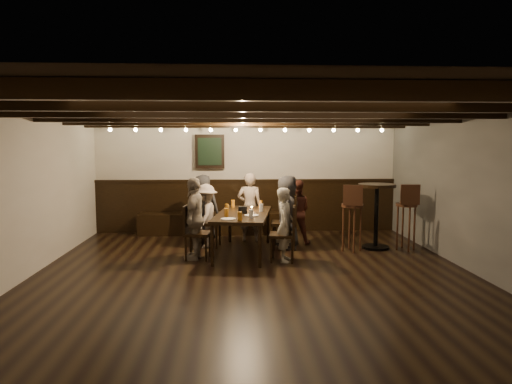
{
  "coord_description": "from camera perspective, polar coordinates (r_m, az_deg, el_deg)",
  "views": [
    {
      "loc": [
        -0.33,
        -6.41,
        1.9
      ],
      "look_at": [
        0.08,
        1.3,
        1.09
      ],
      "focal_mm": 32.0,
      "sensor_mm": 36.0,
      "label": 1
    }
  ],
  "objects": [
    {
      "name": "bar_stool_left",
      "position": [
        8.29,
        11.9,
        -4.25
      ],
      "size": [
        0.4,
        0.42,
        1.2
      ],
      "rotation": [
        0.0,
        0.0,
        -0.23
      ],
      "color": "#3C1F13",
      "rests_on": "floor"
    },
    {
      "name": "person_left_near",
      "position": [
        8.5,
        -6.28,
        -2.95
      ],
      "size": [
        0.54,
        0.82,
        1.18
      ],
      "primitive_type": "imported",
      "rotation": [
        0.0,
        0.0,
        -1.72
      ],
      "color": "gray",
      "rests_on": "floor"
    },
    {
      "name": "pint_a",
      "position": [
        8.63,
        -2.9,
        -1.45
      ],
      "size": [
        0.07,
        0.07,
        0.14
      ],
      "primitive_type": "cylinder",
      "color": "#BF7219",
      "rests_on": "dining_table"
    },
    {
      "name": "pint_c",
      "position": [
        8.05,
        -3.66,
        -2.0
      ],
      "size": [
        0.07,
        0.07,
        0.14
      ],
      "primitive_type": "cylinder",
      "color": "#BF7219",
      "rests_on": "dining_table"
    },
    {
      "name": "room",
      "position": [
        8.66,
        -2.72,
        0.48
      ],
      "size": [
        7.0,
        7.0,
        7.0
      ],
      "color": "black",
      "rests_on": "ground"
    },
    {
      "name": "chair_left_near",
      "position": [
        8.54,
        -6.06,
        -4.93
      ],
      "size": [
        0.49,
        0.49,
        0.94
      ],
      "rotation": [
        0.0,
        0.0,
        -1.72
      ],
      "color": "black",
      "rests_on": "floor"
    },
    {
      "name": "condiment_caddy",
      "position": [
        7.86,
        -1.68,
        -2.26
      ],
      "size": [
        0.15,
        0.1,
        0.12
      ],
      "primitive_type": "cube",
      "color": "black",
      "rests_on": "dining_table"
    },
    {
      "name": "person_bench_left",
      "position": [
        8.95,
        -6.64,
        -2.02
      ],
      "size": [
        0.7,
        0.51,
        1.32
      ],
      "primitive_type": "imported",
      "rotation": [
        0.0,
        0.0,
        2.99
      ],
      "color": "#2A2A2C",
      "rests_on": "floor"
    },
    {
      "name": "plate_far",
      "position": [
        7.6,
        -0.57,
        -2.94
      ],
      "size": [
        0.24,
        0.24,
        0.01
      ],
      "primitive_type": "cylinder",
      "color": "white",
      "rests_on": "dining_table"
    },
    {
      "name": "pint_b",
      "position": [
        8.52,
        0.58,
        -1.54
      ],
      "size": [
        0.07,
        0.07,
        0.14
      ],
      "primitive_type": "cylinder",
      "color": "#BF7219",
      "rests_on": "dining_table"
    },
    {
      "name": "dining_table",
      "position": [
        7.93,
        -1.63,
        -3.06
      ],
      "size": [
        1.13,
        2.02,
        0.72
      ],
      "rotation": [
        0.0,
        0.0,
        -0.15
      ],
      "color": "black",
      "rests_on": "floor"
    },
    {
      "name": "person_bench_centre",
      "position": [
        8.96,
        -0.79,
        -1.88
      ],
      "size": [
        0.54,
        0.39,
        1.35
      ],
      "primitive_type": "imported",
      "rotation": [
        0.0,
        0.0,
        2.99
      ],
      "color": "gray",
      "rests_on": "floor"
    },
    {
      "name": "bar_stool_right",
      "position": [
        8.65,
        18.25,
        -4.01
      ],
      "size": [
        0.38,
        0.4,
        1.2
      ],
      "rotation": [
        0.0,
        0.0,
        -0.07
      ],
      "color": "#3C1F13",
      "rests_on": "floor"
    },
    {
      "name": "chair_right_far",
      "position": [
        7.5,
        3.44,
        -6.55
      ],
      "size": [
        0.47,
        0.47,
        0.91
      ],
      "rotation": [
        0.0,
        0.0,
        1.42
      ],
      "color": "black",
      "rests_on": "floor"
    },
    {
      "name": "pint_f",
      "position": [
        7.34,
        -0.62,
        -2.76
      ],
      "size": [
        0.07,
        0.07,
        0.14
      ],
      "primitive_type": "cylinder",
      "color": "silver",
      "rests_on": "dining_table"
    },
    {
      "name": "pint_g",
      "position": [
        7.12,
        -2.04,
        -3.05
      ],
      "size": [
        0.07,
        0.07,
        0.14
      ],
      "primitive_type": "cylinder",
      "color": "#BF7219",
      "rests_on": "dining_table"
    },
    {
      "name": "pint_d",
      "position": [
        8.07,
        0.66,
        -1.96
      ],
      "size": [
        0.07,
        0.07,
        0.14
      ],
      "primitive_type": "cylinder",
      "color": "silver",
      "rests_on": "dining_table"
    },
    {
      "name": "high_top_table",
      "position": [
        8.57,
        14.83,
        -1.74
      ],
      "size": [
        0.67,
        0.67,
        1.19
      ],
      "color": "black",
      "rests_on": "floor"
    },
    {
      "name": "person_right_near",
      "position": [
        8.31,
        3.9,
        -2.55
      ],
      "size": [
        0.52,
        0.71,
        1.34
      ],
      "primitive_type": "imported",
      "rotation": [
        0.0,
        0.0,
        1.42
      ],
      "color": "#27282A",
      "rests_on": "floor"
    },
    {
      "name": "chair_right_near",
      "position": [
        8.38,
        3.68,
        -5.04
      ],
      "size": [
        0.51,
        0.51,
        0.99
      ],
      "rotation": [
        0.0,
        0.0,
        1.42
      ],
      "color": "black",
      "rests_on": "floor"
    },
    {
      "name": "pint_e",
      "position": [
        7.5,
        -3.73,
        -2.59
      ],
      "size": [
        0.07,
        0.07,
        0.14
      ],
      "primitive_type": "cylinder",
      "color": "#BF7219",
      "rests_on": "dining_table"
    },
    {
      "name": "chair_left_far",
      "position": [
        7.69,
        -7.4,
        -6.29
      ],
      "size": [
        0.47,
        0.47,
        0.9
      ],
      "rotation": [
        0.0,
        0.0,
        -1.72
      ],
      "color": "black",
      "rests_on": "floor"
    },
    {
      "name": "person_right_far",
      "position": [
        7.43,
        3.7,
        -4.09
      ],
      "size": [
        0.35,
        0.48,
        1.21
      ],
      "primitive_type": "imported",
      "rotation": [
        0.0,
        0.0,
        1.42
      ],
      "color": "#A09B87",
      "rests_on": "floor"
    },
    {
      "name": "person_bench_right",
      "position": [
        8.76,
        4.96,
        -2.47
      ],
      "size": [
        0.66,
        0.55,
        1.23
      ],
      "primitive_type": "imported",
      "rotation": [
        0.0,
        0.0,
        2.99
      ],
      "color": "#58291E",
      "rests_on": "floor"
    },
    {
      "name": "plate_near",
      "position": [
        7.25,
        -3.5,
        -3.38
      ],
      "size": [
        0.24,
        0.24,
        0.01
      ],
      "primitive_type": "cylinder",
      "color": "white",
      "rests_on": "dining_table"
    },
    {
      "name": "candle",
      "position": [
        8.2,
        -0.54,
        -2.16
      ],
      "size": [
        0.05,
        0.05,
        0.05
      ],
      "primitive_type": "cylinder",
      "color": "beige",
      "rests_on": "dining_table"
    },
    {
      "name": "person_left_far",
      "position": [
        7.62,
        -7.67,
        -3.28
      ],
      "size": [
        0.45,
        0.84,
        1.37
      ],
      "primitive_type": "imported",
      "rotation": [
        0.0,
        0.0,
        -1.72
      ],
      "color": "gray",
      "rests_on": "floor"
    }
  ]
}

